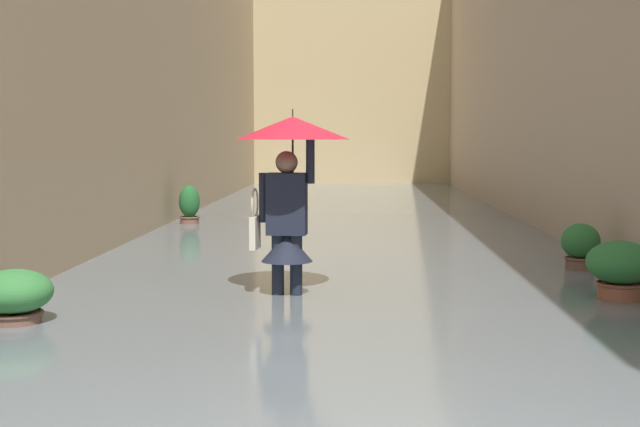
{
  "coord_description": "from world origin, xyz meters",
  "views": [
    {
      "loc": [
        -0.14,
        2.76,
        1.75
      ],
      "look_at": [
        0.21,
        -5.54,
        0.99
      ],
      "focal_mm": 47.72,
      "sensor_mm": 36.0,
      "label": 1
    }
  ],
  "objects_px": {
    "potted_plant_near_left": "(620,273)",
    "potted_plant_near_right": "(189,209)",
    "potted_plant_mid_left": "(580,251)",
    "person_wading": "(290,168)",
    "potted_plant_mid_right": "(14,302)"
  },
  "relations": [
    {
      "from": "potted_plant_mid_right",
      "to": "potted_plant_near_right",
      "type": "height_order",
      "value": "potted_plant_near_right"
    },
    {
      "from": "potted_plant_mid_left",
      "to": "potted_plant_mid_right",
      "type": "distance_m",
      "value": 6.25
    },
    {
      "from": "potted_plant_near_left",
      "to": "potted_plant_mid_left",
      "type": "bearing_deg",
      "value": -93.17
    },
    {
      "from": "potted_plant_near_left",
      "to": "potted_plant_near_right",
      "type": "distance_m",
      "value": 8.65
    },
    {
      "from": "potted_plant_mid_left",
      "to": "person_wading",
      "type": "bearing_deg",
      "value": 28.43
    },
    {
      "from": "person_wading",
      "to": "potted_plant_mid_right",
      "type": "height_order",
      "value": "person_wading"
    },
    {
      "from": "person_wading",
      "to": "potted_plant_near_right",
      "type": "xyz_separation_m",
      "value": [
        2.29,
        -6.66,
        -0.98
      ]
    },
    {
      "from": "potted_plant_mid_right",
      "to": "potted_plant_near_left",
      "type": "xyz_separation_m",
      "value": [
        -5.33,
        -1.26,
        0.07
      ]
    },
    {
      "from": "person_wading",
      "to": "potted_plant_near_right",
      "type": "height_order",
      "value": "person_wading"
    },
    {
      "from": "potted_plant_mid_right",
      "to": "potted_plant_mid_left",
      "type": "bearing_deg",
      "value": -150.38
    },
    {
      "from": "potted_plant_near_right",
      "to": "potted_plant_mid_right",
      "type": "bearing_deg",
      "value": 90.76
    },
    {
      "from": "person_wading",
      "to": "potted_plant_near_left",
      "type": "bearing_deg",
      "value": 178.68
    },
    {
      "from": "potted_plant_near_left",
      "to": "potted_plant_near_right",
      "type": "height_order",
      "value": "potted_plant_near_right"
    },
    {
      "from": "potted_plant_mid_left",
      "to": "potted_plant_near_left",
      "type": "bearing_deg",
      "value": 86.83
    },
    {
      "from": "potted_plant_near_right",
      "to": "person_wading",
      "type": "bearing_deg",
      "value": 109.01
    }
  ]
}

